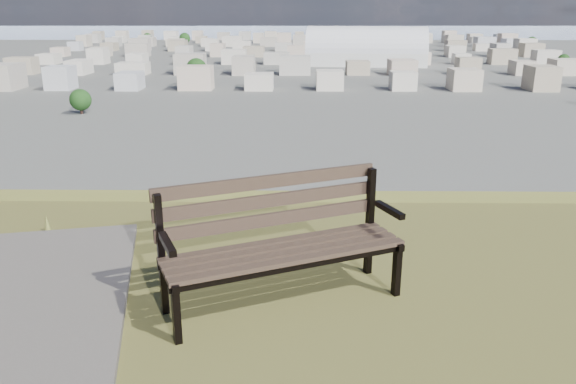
{
  "coord_description": "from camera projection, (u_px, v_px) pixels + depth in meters",
  "views": [
    {
      "loc": [
        -1.26,
        -2.53,
        27.26
      ],
      "look_at": [
        -1.34,
        3.48,
        25.3
      ],
      "focal_mm": 35.0,
      "sensor_mm": 36.0,
      "label": 1
    }
  ],
  "objects": [
    {
      "name": "far_hills",
      "position": [
        271.0,
        11.0,
        1337.74
      ],
      "size": [
        2050.0,
        340.0,
        60.0
      ],
      "color": "#98A3BD",
      "rests_on": "ground"
    },
    {
      "name": "park_bench",
      "position": [
        279.0,
        235.0,
        4.44
      ],
      "size": [
        1.98,
        1.32,
        0.99
      ],
      "rotation": [
        0.0,
        0.0,
        0.41
      ],
      "color": "#3B2C22",
      "rests_on": "hilltop_mesa"
    },
    {
      "name": "bay_water",
      "position": [
        297.0,
        28.0,
        866.62
      ],
      "size": [
        2400.0,
        700.0,
        0.12
      ],
      "primitive_type": "cube",
      "color": "#8597A9",
      "rests_on": "ground"
    },
    {
      "name": "city_trees",
      "position": [
        251.0,
        52.0,
        313.0
      ],
      "size": [
        406.52,
        387.2,
        9.98
      ],
      "color": "black",
      "rests_on": "ground"
    },
    {
      "name": "arena",
      "position": [
        366.0,
        53.0,
        288.51
      ],
      "size": [
        62.98,
        32.36,
        25.51
      ],
      "rotation": [
        0.0,
        0.0,
        -0.12
      ],
      "color": "silver",
      "rests_on": "ground"
    },
    {
      "name": "city_blocks",
      "position": [
        298.0,
        46.0,
        384.81
      ],
      "size": [
        395.0,
        361.0,
        7.0
      ],
      "color": "beige",
      "rests_on": "ground"
    }
  ]
}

